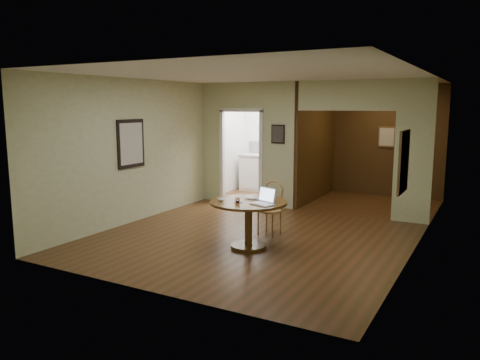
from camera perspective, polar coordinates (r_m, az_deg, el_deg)
The scene contains 11 objects.
floor at distance 7.82m, azimuth 1.02°, elevation -7.29°, with size 5.00×5.00×0.00m, color #432B13.
room_shell at distance 10.55m, azimuth 6.67°, elevation 4.04°, with size 5.20×7.50×5.00m.
dining_table at distance 7.25m, azimuth 1.05°, elevation -4.08°, with size 1.19×1.19×0.74m.
chair at distance 8.06m, azimuth 3.84°, elevation -3.01°, with size 0.43×0.43×0.93m.
open_laptop at distance 7.02m, azimuth 3.03°, elevation -2.40°, with size 0.40×0.39×0.24m.
closed_laptop at distance 7.36m, azimuth 1.54°, elevation -2.26°, with size 0.33×0.21×0.03m, color #B1B1B6.
mouse at distance 7.20m, azimuth -2.35°, elevation -2.42°, with size 0.12×0.06×0.05m, color silver.
wine_glass at distance 7.07m, azimuth -0.32°, elevation -2.47°, with size 0.08×0.08×0.09m, color white, non-canonical shape.
pen at distance 7.08m, azimuth -0.23°, elevation -2.78°, with size 0.01×0.01×0.13m, color #0B1353.
kitchen_cabinet at distance 11.99m, azimuth 4.70°, elevation 0.76°, with size 2.06×0.60×0.94m.
grocery_bag at distance 11.62m, azimuth 8.34°, elevation 3.49°, with size 0.30×0.26×0.30m, color #CBB694.
Camera 1 is at (3.49, -6.63, 2.20)m, focal length 35.00 mm.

